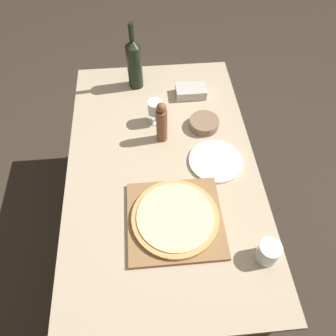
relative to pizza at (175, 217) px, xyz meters
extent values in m
plane|color=#382D23|center=(-0.03, 0.30, -0.76)|extent=(12.00, 12.00, 0.00)
cube|color=tan|center=(-0.03, 0.30, -0.04)|extent=(0.89, 1.49, 0.03)
cylinder|color=brown|center=(0.35, -0.39, -0.41)|extent=(0.06, 0.06, 0.71)
cylinder|color=brown|center=(-0.41, 0.99, -0.41)|extent=(0.06, 0.06, 0.71)
cylinder|color=brown|center=(0.35, 0.99, -0.41)|extent=(0.06, 0.06, 0.71)
cube|color=olive|center=(0.00, 0.00, -0.02)|extent=(0.39, 0.38, 0.02)
cylinder|color=tan|center=(0.00, 0.00, 0.00)|extent=(0.36, 0.36, 0.02)
cylinder|color=beige|center=(0.00, 0.00, 0.01)|extent=(0.32, 0.32, 0.01)
cylinder|color=black|center=(-0.13, 0.88, 0.10)|extent=(0.08, 0.08, 0.25)
cone|color=black|center=(-0.13, 0.88, 0.24)|extent=(0.08, 0.08, 0.04)
cylinder|color=black|center=(-0.13, 0.88, 0.30)|extent=(0.03, 0.03, 0.09)
cylinder|color=brown|center=(-0.02, 0.46, 0.06)|extent=(0.05, 0.05, 0.18)
sphere|color=brown|center=(-0.02, 0.46, 0.18)|extent=(0.05, 0.05, 0.05)
cylinder|color=silver|center=(-0.04, 0.58, -0.03)|extent=(0.07, 0.07, 0.00)
cylinder|color=silver|center=(-0.04, 0.58, 0.01)|extent=(0.01, 0.01, 0.06)
cylinder|color=silver|center=(-0.04, 0.58, 0.07)|extent=(0.08, 0.08, 0.07)
cylinder|color=#84664C|center=(0.20, 0.52, -0.01)|extent=(0.15, 0.15, 0.05)
cylinder|color=silver|center=(0.33, -0.19, 0.02)|extent=(0.09, 0.09, 0.10)
cylinder|color=silver|center=(0.22, 0.29, -0.02)|extent=(0.25, 0.25, 0.01)
cube|color=#BCB7AD|center=(0.16, 0.76, 0.00)|extent=(0.16, 0.10, 0.05)
camera|label=1|loc=(-0.09, -0.62, 1.20)|focal=35.00mm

